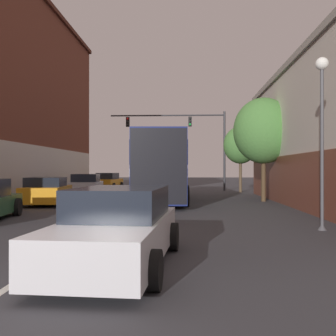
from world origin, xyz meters
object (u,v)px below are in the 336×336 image
at_px(bus, 161,165).
at_px(street_tree_near, 263,131).
at_px(parked_car_left_distant, 108,181).
at_px(parked_car_left_near, 47,192).
at_px(street_lamp, 322,119).
at_px(street_tree_far, 240,145).
at_px(parked_car_left_mid, 86,185).
at_px(traffic_signal_gantry, 189,133).
at_px(hatchback_foreground, 118,228).

bearing_deg(bus, street_tree_near, -95.14).
bearing_deg(parked_car_left_distant, parked_car_left_near, -173.09).
relative_size(parked_car_left_distant, street_lamp, 0.84).
bearing_deg(street_tree_far, street_lamp, -90.50).
relative_size(bus, parked_car_left_near, 2.84).
bearing_deg(parked_car_left_mid, street_tree_far, -80.40).
xyz_separation_m(parked_car_left_near, traffic_signal_gantry, (7.10, 13.28, 4.12)).
xyz_separation_m(parked_car_left_distant, street_tree_far, (11.18, -5.06, 2.91)).
bearing_deg(street_lamp, parked_car_left_near, 145.11).
bearing_deg(parked_car_left_mid, parked_car_left_distant, -4.75).
bearing_deg(parked_car_left_near, street_lamp, -131.94).
bearing_deg(parked_car_left_distant, bus, -150.65).
relative_size(hatchback_foreground, parked_car_left_near, 1.14).
bearing_deg(hatchback_foreground, bus, 4.31).
distance_m(hatchback_foreground, parked_car_left_near, 13.14).
bearing_deg(traffic_signal_gantry, street_tree_near, -69.43).
height_order(street_lamp, street_tree_far, street_tree_far).
bearing_deg(street_lamp, street_tree_near, 88.39).
distance_m(parked_car_left_near, parked_car_left_distant, 16.09).
distance_m(hatchback_foreground, street_tree_far, 23.68).
relative_size(street_tree_near, street_tree_far, 1.13).
xyz_separation_m(hatchback_foreground, parked_car_left_mid, (-5.77, 19.92, 0.01)).
bearing_deg(parked_car_left_mid, street_tree_near, -121.20).
distance_m(street_lamp, street_tree_far, 18.57).
xyz_separation_m(hatchback_foreground, traffic_signal_gantry, (1.45, 25.14, 4.11)).
bearing_deg(street_tree_near, street_tree_far, 90.83).
bearing_deg(street_tree_far, street_tree_near, -89.17).
bearing_deg(bus, parked_car_left_mid, 44.17).
xyz_separation_m(parked_car_left_mid, street_tree_near, (11.21, -5.41, 3.18)).
xyz_separation_m(parked_car_left_near, street_tree_far, (10.97, 11.03, 2.92)).
bearing_deg(traffic_signal_gantry, parked_car_left_mid, -144.12).
bearing_deg(traffic_signal_gantry, parked_car_left_near, -118.13).
height_order(bus, traffic_signal_gantry, traffic_signal_gantry).
height_order(parked_car_left_mid, street_tree_far, street_tree_far).
bearing_deg(street_tree_far, parked_car_left_near, -134.83).
relative_size(street_lamp, street_tree_near, 0.88).
distance_m(parked_car_left_near, street_tree_near, 11.84).
bearing_deg(parked_car_left_distant, traffic_signal_gantry, -104.87).
relative_size(parked_car_left_mid, street_lamp, 0.89).
xyz_separation_m(parked_car_left_near, street_tree_near, (11.09, 2.64, 3.20)).
bearing_deg(parked_car_left_near, parked_car_left_mid, -6.20).
height_order(parked_car_left_near, traffic_signal_gantry, traffic_signal_gantry).
xyz_separation_m(hatchback_foreground, street_tree_far, (5.32, 22.89, 2.91)).
distance_m(hatchback_foreground, street_lamp, 7.19).
distance_m(parked_car_left_near, street_lamp, 13.42).
xyz_separation_m(hatchback_foreground, street_tree_near, (5.44, 14.50, 3.19)).
xyz_separation_m(parked_car_left_near, parked_car_left_mid, (-0.12, 8.06, 0.02)).
height_order(parked_car_left_near, parked_car_left_mid, parked_car_left_mid).
distance_m(parked_car_left_near, street_tree_far, 15.83).
bearing_deg(street_tree_near, bus, 177.72).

